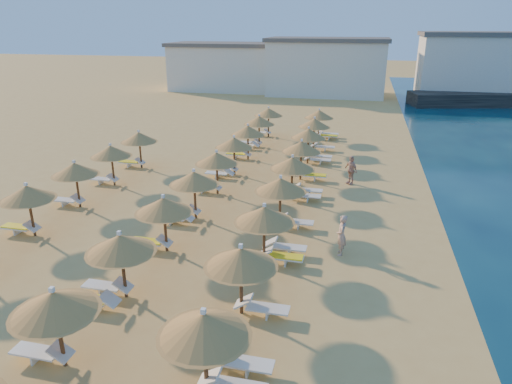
% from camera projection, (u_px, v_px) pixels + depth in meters
% --- Properties ---
extents(ground, '(220.00, 220.00, 0.00)m').
position_uv_depth(ground, '(212.00, 250.00, 19.44)').
color(ground, tan).
rests_on(ground, ground).
extents(hotel_blocks, '(49.02, 10.35, 8.10)m').
position_uv_depth(hotel_blocks, '(348.00, 66.00, 59.97)').
color(hotel_blocks, white).
rests_on(hotel_blocks, ground).
extents(parasol_row_east, '(2.43, 38.00, 2.56)m').
position_uv_depth(parasol_row_east, '(280.00, 186.00, 21.06)').
color(parasol_row_east, brown).
rests_on(parasol_row_east, ground).
extents(parasol_row_west, '(2.43, 38.00, 2.56)m').
position_uv_depth(parasol_row_west, '(194.00, 179.00, 21.96)').
color(parasol_row_west, brown).
rests_on(parasol_row_west, ground).
extents(parasol_row_inland, '(2.43, 20.21, 2.56)m').
position_uv_depth(parasol_row_inland, '(53.00, 181.00, 21.71)').
color(parasol_row_inland, brown).
rests_on(parasol_row_inland, ground).
extents(loungers, '(13.91, 37.02, 0.66)m').
position_uv_depth(loungers, '(207.00, 215.00, 22.12)').
color(loungers, white).
rests_on(loungers, ground).
extents(beachgoer_c, '(0.99, 1.04, 1.74)m').
position_uv_depth(beachgoer_c, '(351.00, 170.00, 27.20)').
color(beachgoer_c, tan).
rests_on(beachgoer_c, ground).
extents(beachgoer_a, '(0.46, 0.67, 1.75)m').
position_uv_depth(beachgoer_a, '(341.00, 235.00, 18.84)').
color(beachgoer_a, tan).
rests_on(beachgoer_a, ground).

